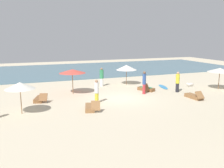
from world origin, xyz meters
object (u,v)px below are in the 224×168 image
Objects in this scene: umbrella_1 at (72,71)px; lounger_2 at (146,89)px; umbrella_2 at (220,70)px; person_1 at (102,77)px; lounger_3 at (194,96)px; dog at (190,84)px; person_0 at (178,82)px; umbrella_0 at (126,67)px; person_4 at (144,82)px; lounger_0 at (91,107)px; person_3 at (97,91)px; umbrella_3 at (20,86)px; surfboard at (163,87)px; lounger_1 at (40,99)px.

lounger_2 is at bearing -10.77° from umbrella_1.
umbrella_2 is 1.20× the size of person_1.
lounger_3 is 2.07× the size of dog.
person_0 is (0.08, 2.33, 0.73)m from lounger_3.
umbrella_0 is 6.18m from umbrella_1.
person_1 is at bearing 158.51° from dog.
person_0 is 0.92× the size of person_4.
lounger_3 is 0.90× the size of person_4.
dog is at bearing 19.81° from lounger_0.
lounger_0 is at bearing -88.61° from umbrella_1.
person_3 reaches higher than lounger_0.
umbrella_1 is 1.28× the size of lounger_2.
umbrella_1 is at bearing 174.88° from dog.
dog is (7.94, -3.12, -0.70)m from person_1.
person_3 is at bearing 8.16° from umbrella_3.
umbrella_0 is 3.65m from lounger_2.
umbrella_3 reaches higher than surfboard.
umbrella_0 is 1.19× the size of lounger_2.
umbrella_3 reaches higher than person_0.
person_4 is (-3.04, 0.36, 0.10)m from person_0.
umbrella_0 is 0.91× the size of surfboard.
person_1 is 1.06× the size of person_3.
person_0 reaches higher than dog.
lounger_3 is (8.48, -4.89, -1.74)m from umbrella_1.
lounger_3 is (2.20, -3.70, -0.01)m from lounger_2.
surfboard is at bearing 148.41° from umbrella_2.
lounger_1 is 0.80× the size of surfboard.
dog is (11.17, -1.00, -1.71)m from umbrella_1.
lounger_1 is at bearing 152.60° from person_3.
lounger_2 is (0.46, -3.27, -1.54)m from umbrella_0.
person_1 is (6.02, 3.62, 0.73)m from lounger_1.
lounger_3 is at bearing -16.74° from lounger_1.
umbrella_1 is 1.28× the size of lounger_0.
umbrella_0 is at bearing 22.61° from lounger_1.
lounger_1 is 11.41m from surfboard.
person_4 is 3.69m from surfboard.
umbrella_1 reaches higher than umbrella_3.
person_3 is (-11.75, -0.54, -0.91)m from umbrella_2.
lounger_2 reaches higher than lounger_3.
person_1 reaches higher than dog.
umbrella_1 is 8.78m from surfboard.
person_3 is (-7.47, 1.42, 0.69)m from lounger_3.
lounger_3 is (8.36, 0.09, -0.00)m from lounger_0.
umbrella_0 is at bearing 120.63° from person_0.
umbrella_0 is 0.95× the size of umbrella_2.
person_3 is at bearing -130.86° from umbrella_0.
lounger_2 is at bearing 53.12° from person_4.
umbrella_3 is 1.17× the size of lounger_2.
lounger_1 is at bearing 163.26° from lounger_3.
lounger_3 reaches higher than surfboard.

